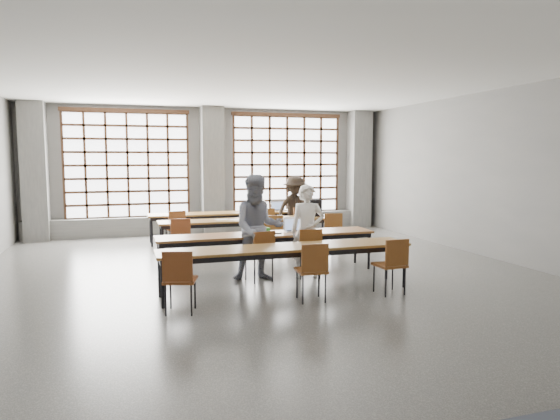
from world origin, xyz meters
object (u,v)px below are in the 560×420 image
object	(u,v)px
chair_front_right	(309,248)
desk_row_b	(249,222)
chair_near_right	(393,260)
mouse	(316,230)
chair_mid_right	(332,228)
chair_mid_left	(180,235)
chair_back_left	(176,225)
chair_front_left	(261,251)
laptop_back	(278,208)
chair_back_mid	(266,222)
desk_row_a	(229,215)
green_box	(263,230)
chair_back_right	(297,220)
desk_row_d	(287,250)
student_female	(258,228)
chair_near_mid	(313,266)
student_back	(295,209)
chair_near_left	(179,275)
phone	(278,233)
backpack	(314,208)
student_male	(307,231)
plastic_bag	(263,205)
chair_mid_centre	(273,231)
laptop_front	(294,228)
desk_row_c	(267,237)

from	to	relation	value
chair_front_right	desk_row_b	bearing A→B (deg)	98.08
chair_near_right	mouse	bearing A→B (deg)	103.57
chair_mid_right	desk_row_b	bearing A→B (deg)	160.61
chair_mid_left	chair_near_right	xyz separation A→B (m)	(2.84, -3.57, 0.00)
chair_back_left	chair_front_left	bearing A→B (deg)	-73.92
desk_row_b	laptop_back	world-z (taller)	laptop_back
chair_mid_left	chair_back_mid	bearing A→B (deg)	33.63
chair_front_left	desk_row_a	bearing A→B (deg)	85.70
chair_back_mid	chair_front_left	distance (m)	3.85
chair_back_left	green_box	xyz separation A→B (m)	(1.30, -2.98, 0.24)
chair_back_mid	laptop_back	xyz separation A→B (m)	(0.56, 0.74, 0.25)
desk_row_b	chair_back_right	distance (m)	1.71
desk_row_d	student_female	size ratio (longest dim) A/B	2.20
chair_near_mid	green_box	bearing A→B (deg)	94.63
chair_near_right	student_back	xyz separation A→B (m)	(0.21, 5.19, 0.29)
chair_front_left	chair_near_left	size ratio (longest dim) A/B	1.00
desk_row_a	phone	world-z (taller)	phone
chair_front_left	backpack	xyz separation A→B (m)	(2.07, 2.87, 0.39)
chair_mid_right	student_back	distance (m)	1.68
desk_row_a	chair_back_right	distance (m)	1.74
chair_near_mid	student_female	xyz separation A→B (m)	(-0.42, 1.51, 0.37)
student_male	chair_near_right	bearing A→B (deg)	-43.74
chair_front_right	plastic_bag	distance (m)	4.39
plastic_bag	chair_near_left	bearing A→B (deg)	-115.49
chair_back_left	plastic_bag	xyz separation A→B (m)	(2.29, 0.68, 0.34)
chair_mid_centre	chair_mid_right	world-z (taller)	same
chair_back_left	laptop_back	size ratio (longest dim) A/B	2.40
chair_near_right	backpack	size ratio (longest dim) A/B	2.20
chair_back_mid	student_male	bearing A→B (deg)	-93.77
chair_near_left	laptop_front	bearing A→B (deg)	41.99
student_male	phone	xyz separation A→B (m)	(-0.42, 0.40, -0.08)
chair_mid_right	student_female	xyz separation A→B (m)	(-2.27, -2.07, 0.37)
chair_near_mid	plastic_bag	bearing A→B (deg)	81.85
student_back	mouse	world-z (taller)	student_back
laptop_back	phone	distance (m)	4.08
chair_mid_left	laptop_back	xyz separation A→B (m)	(2.80, 2.23, 0.25)
chair_near_left	phone	xyz separation A→B (m)	(1.98, 1.91, 0.20)
chair_back_right	student_female	world-z (taller)	student_female
desk_row_c	laptop_back	bearing A→B (deg)	69.88
chair_back_mid	chair_near_right	size ratio (longest dim) A/B	1.00
desk_row_c	desk_row_a	bearing A→B (deg)	89.36
chair_mid_left	laptop_front	world-z (taller)	laptop_front
chair_mid_left	student_female	distance (m)	2.37
desk_row_d	desk_row_c	bearing A→B (deg)	86.93
chair_back_mid	desk_row_c	bearing A→B (deg)	-105.27
chair_back_left	desk_row_b	bearing A→B (deg)	-29.41
desk_row_a	plastic_bag	xyz separation A→B (m)	(0.90, 0.05, 0.21)
chair_front_right	chair_mid_right	bearing A→B (deg)	57.79
chair_back_right	chair_front_right	distance (m)	3.84
chair_near_left	laptop_back	world-z (taller)	laptop_back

